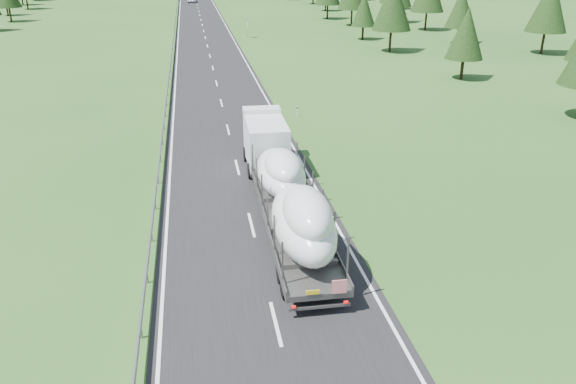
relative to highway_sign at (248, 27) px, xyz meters
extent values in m
plane|color=#274F1A|center=(-7.20, -80.00, -1.81)|extent=(400.00, 400.00, 0.00)
cube|color=black|center=(-7.20, 20.00, -1.80)|extent=(10.00, 400.00, 0.02)
cube|color=slate|center=(-12.50, 20.00, -1.21)|extent=(0.08, 400.00, 0.32)
cylinder|color=slate|center=(-12.50, -80.00, -1.51)|extent=(0.10, 0.10, 0.60)
cube|color=silver|center=(-0.70, -50.00, -1.31)|extent=(0.12, 0.07, 1.00)
cube|color=black|center=(-0.70, -50.00, -0.99)|extent=(0.13, 0.08, 0.12)
cube|color=silver|center=(-0.70, 0.00, -1.31)|extent=(0.12, 0.07, 1.00)
cube|color=black|center=(-0.70, 0.00, -0.99)|extent=(0.13, 0.08, 0.12)
cube|color=silver|center=(-0.70, 50.00, -1.31)|extent=(0.12, 0.07, 1.00)
cube|color=black|center=(-0.70, 50.00, -0.99)|extent=(0.13, 0.08, 0.12)
cylinder|color=slate|center=(0.00, 0.00, -0.81)|extent=(0.08, 0.08, 2.00)
cube|color=silver|center=(0.00, 0.00, 0.19)|extent=(0.05, 0.90, 1.20)
cylinder|color=black|center=(40.38, -23.15, 0.02)|extent=(0.36, 0.36, 3.65)
cone|color=black|center=(40.38, -23.15, 5.09)|extent=(5.68, 5.68, 7.61)
cylinder|color=black|center=(32.59, -12.09, -0.33)|extent=(0.36, 0.36, 2.96)
cone|color=black|center=(32.59, -12.09, 3.78)|extent=(4.60, 4.60, 6.16)
cylinder|color=black|center=(33.83, 4.23, 0.14)|extent=(0.36, 0.36, 3.90)
cylinder|color=black|center=(32.52, 16.56, 0.07)|extent=(0.36, 0.36, 3.76)
cylinder|color=black|center=(36.06, 31.47, -0.32)|extent=(0.36, 0.36, 2.98)
cylinder|color=black|center=(41.68, 44.18, 0.32)|extent=(0.36, 0.36, 4.25)
cylinder|color=black|center=(21.15, -37.40, -0.42)|extent=(0.36, 0.36, 2.77)
cone|color=black|center=(21.15, -37.40, 3.43)|extent=(4.31, 4.31, 5.78)
cylinder|color=black|center=(19.23, -17.76, 0.02)|extent=(0.36, 0.36, 3.66)
cone|color=black|center=(19.23, -17.76, 5.10)|extent=(5.69, 5.69, 7.62)
cylinder|color=black|center=(18.80, -5.31, -0.52)|extent=(0.36, 0.36, 2.57)
cone|color=black|center=(18.80, -5.31, 3.05)|extent=(4.00, 4.00, 5.35)
cylinder|color=black|center=(22.02, 13.15, 0.03)|extent=(0.36, 0.36, 3.67)
cylinder|color=black|center=(19.98, 25.19, -0.05)|extent=(0.36, 0.36, 3.52)
cylinder|color=black|center=(23.54, 42.16, -0.18)|extent=(0.36, 0.36, 3.25)
cylinder|color=black|center=(-46.42, 31.47, -0.12)|extent=(0.36, 0.36, 3.38)
cylinder|color=black|center=(-50.49, 44.18, -0.24)|extent=(0.36, 0.36, 3.14)
cylinder|color=black|center=(-49.68, 59.06, 0.02)|extent=(0.36, 0.36, 3.66)
cube|color=silver|center=(-5.25, -62.67, 0.17)|extent=(2.67, 5.24, 2.92)
cube|color=black|center=(-5.25, -60.01, 0.69)|extent=(2.40, 0.11, 1.46)
cube|color=silver|center=(-5.25, -60.38, 1.78)|extent=(2.62, 1.28, 0.31)
cube|color=#575552|center=(-5.25, -63.71, -1.24)|extent=(2.64, 3.16, 0.26)
cylinder|color=black|center=(-6.45, -60.79, -1.29)|extent=(0.38, 1.05, 1.04)
cylinder|color=black|center=(-4.05, -60.79, -1.29)|extent=(0.38, 1.05, 1.04)
cylinder|color=black|center=(-6.45, -64.13, -1.29)|extent=(0.38, 1.05, 1.04)
cylinder|color=black|center=(-4.05, -64.13, -1.29)|extent=(0.38, 1.05, 1.04)
cube|color=#575552|center=(-5.25, -72.56, -0.85)|extent=(3.00, 14.62, 0.27)
cube|color=#575552|center=(-6.64, -72.56, -0.59)|extent=(0.25, 14.58, 0.25)
cube|color=#575552|center=(-3.87, -72.56, -0.59)|extent=(0.25, 14.58, 0.25)
cube|color=#575552|center=(-6.64, -78.81, 0.27)|extent=(0.07, 0.07, 1.98)
cube|color=#575552|center=(-3.87, -78.81, 0.27)|extent=(0.07, 0.07, 1.98)
cube|color=#575552|center=(-6.64, -76.31, 0.27)|extent=(0.07, 0.07, 1.98)
cube|color=#575552|center=(-3.87, -76.31, 0.27)|extent=(0.07, 0.07, 1.98)
cube|color=#575552|center=(-6.64, -73.81, 0.27)|extent=(0.07, 0.07, 1.98)
cube|color=#575552|center=(-3.87, -73.81, 0.27)|extent=(0.07, 0.07, 1.98)
cube|color=#575552|center=(-6.64, -71.31, 0.27)|extent=(0.07, 0.07, 1.98)
cube|color=#575552|center=(-3.87, -71.31, 0.27)|extent=(0.07, 0.07, 1.98)
cube|color=#575552|center=(-6.64, -68.81, 0.27)|extent=(0.07, 0.07, 1.98)
cube|color=#575552|center=(-3.87, -68.81, 0.27)|extent=(0.07, 0.07, 1.98)
cube|color=#575552|center=(-6.64, -66.31, 0.27)|extent=(0.07, 0.07, 1.98)
cube|color=#575552|center=(-3.87, -66.31, 0.27)|extent=(0.07, 0.07, 1.98)
cylinder|color=black|center=(-6.40, -78.18, -1.29)|extent=(0.43, 1.05, 1.04)
cylinder|color=black|center=(-4.11, -78.18, -1.29)|extent=(0.43, 1.05, 1.04)
cylinder|color=black|center=(-6.40, -76.94, -1.29)|extent=(0.43, 1.05, 1.04)
cylinder|color=black|center=(-4.11, -76.94, -1.29)|extent=(0.43, 1.05, 1.04)
cube|color=#575552|center=(-5.25, -79.80, -1.34)|extent=(2.60, 0.16, 0.12)
cube|color=red|center=(-4.47, -79.87, -0.40)|extent=(0.63, 0.05, 0.62)
cube|color=yellow|center=(-5.56, -79.87, -0.56)|extent=(0.57, 0.05, 0.19)
cube|color=red|center=(-6.34, -79.87, -1.18)|extent=(0.19, 0.06, 0.10)
cube|color=red|center=(-4.16, -79.87, -1.18)|extent=(0.19, 0.06, 0.10)
ellipsoid|color=white|center=(-5.25, -75.89, 0.58)|extent=(2.86, 7.02, 2.58)
ellipsoid|color=white|center=(-5.25, -76.77, 1.48)|extent=(2.16, 4.45, 2.07)
ellipsoid|color=white|center=(-5.25, -68.81, 0.31)|extent=(2.77, 6.56, 2.05)
ellipsoid|color=white|center=(-5.25, -69.63, 1.03)|extent=(2.09, 4.16, 1.64)
imported|color=silver|center=(-8.43, 71.38, -1.10)|extent=(2.81, 5.32, 1.43)
camera|label=1|loc=(-9.87, -98.55, 12.15)|focal=35.00mm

